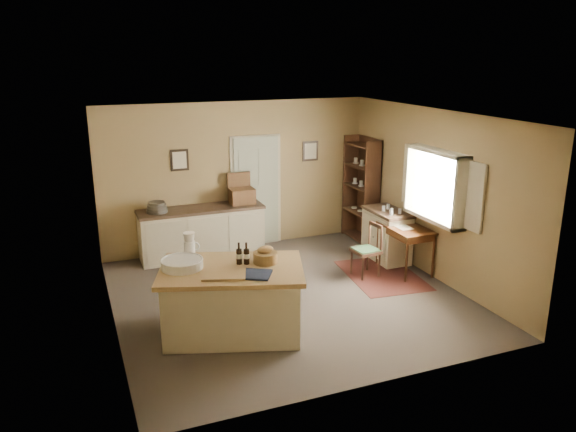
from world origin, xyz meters
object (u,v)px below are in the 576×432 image
at_px(work_island, 232,298).
at_px(sideboard, 202,230).
at_px(shelving_unit, 363,189).
at_px(desk_chair, 366,251).
at_px(writing_desk, 406,232).
at_px(right_cabinet, 387,235).

xyz_separation_m(work_island, sideboard, (0.32, 2.96, -0.00)).
bearing_deg(shelving_unit, desk_chair, -117.08).
relative_size(sideboard, shelving_unit, 1.11).
height_order(writing_desk, desk_chair, desk_chair).
xyz_separation_m(work_island, writing_desk, (3.29, 1.01, 0.19)).
relative_size(work_island, desk_chair, 2.44).
distance_m(writing_desk, desk_chair, 0.76).
distance_m(right_cabinet, shelving_unit, 1.30).
bearing_deg(work_island, sideboard, 102.19).
relative_size(desk_chair, shelving_unit, 0.43).
distance_m(desk_chair, right_cabinet, 0.89).
height_order(work_island, writing_desk, work_island).
bearing_deg(writing_desk, work_island, -162.84).
height_order(work_island, sideboard, work_island).
relative_size(sideboard, writing_desk, 2.30).
relative_size(desk_chair, right_cabinet, 0.86).
bearing_deg(writing_desk, shelving_unit, 85.01).
bearing_deg(right_cabinet, work_island, -154.20).
relative_size(sideboard, right_cabinet, 2.23).
bearing_deg(work_island, right_cabinet, 44.18).
height_order(work_island, shelving_unit, shelving_unit).
xyz_separation_m(desk_chair, shelving_unit, (0.87, 1.70, 0.57)).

